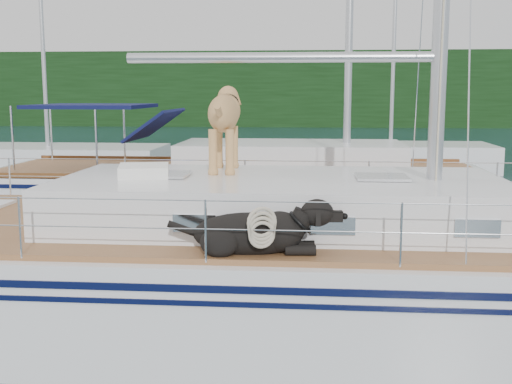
# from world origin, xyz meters

# --- Properties ---
(ground) EXTENTS (120.00, 120.00, 0.00)m
(ground) POSITION_xyz_m (0.00, 0.00, 0.00)
(ground) COLOR black
(ground) RESTS_ON ground
(tree_line) EXTENTS (90.00, 3.00, 6.00)m
(tree_line) POSITION_xyz_m (0.00, 45.00, 3.00)
(tree_line) COLOR black
(tree_line) RESTS_ON ground
(shore_bank) EXTENTS (92.00, 1.00, 1.20)m
(shore_bank) POSITION_xyz_m (0.00, 46.20, 0.60)
(shore_bank) COLOR #595147
(shore_bank) RESTS_ON ground
(main_sailboat) EXTENTS (12.00, 3.80, 14.01)m
(main_sailboat) POSITION_xyz_m (0.09, -0.00, 0.69)
(main_sailboat) COLOR white
(main_sailboat) RESTS_ON ground
(neighbor_sailboat) EXTENTS (11.00, 3.50, 13.30)m
(neighbor_sailboat) POSITION_xyz_m (-0.37, 6.38, 0.63)
(neighbor_sailboat) COLOR white
(neighbor_sailboat) RESTS_ON ground
(bg_boat_west) EXTENTS (8.00, 3.00, 11.65)m
(bg_boat_west) POSITION_xyz_m (-8.00, 14.00, 0.45)
(bg_boat_west) COLOR white
(bg_boat_west) RESTS_ON ground
(bg_boat_center) EXTENTS (7.20, 3.00, 11.65)m
(bg_boat_center) POSITION_xyz_m (4.00, 16.00, 0.45)
(bg_boat_center) COLOR white
(bg_boat_center) RESTS_ON ground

